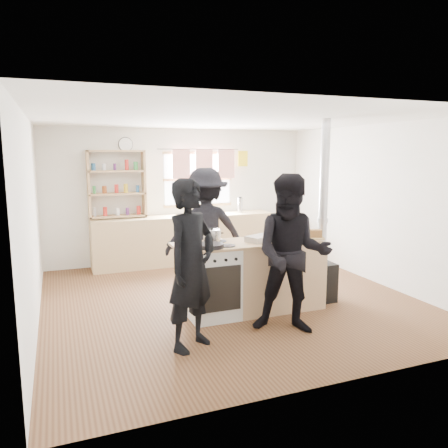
{
  "coord_description": "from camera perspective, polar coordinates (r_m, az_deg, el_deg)",
  "views": [
    {
      "loc": [
        -2.21,
        -5.53,
        2.05
      ],
      "look_at": [
        -0.11,
        -0.1,
        1.1
      ],
      "focal_mm": 35.0,
      "sensor_mm": 36.0,
      "label": 1
    }
  ],
  "objects": [
    {
      "name": "ground",
      "position": [
        6.3,
        0.62,
        -9.76
      ],
      "size": [
        5.0,
        5.0,
        0.01
      ],
      "primitive_type": "cube",
      "color": "brown",
      "rests_on": "ground"
    },
    {
      "name": "back_counter",
      "position": [
        8.22,
        -5.11,
        -1.99
      ],
      "size": [
        3.4,
        0.55,
        0.9
      ],
      "primitive_type": "cube",
      "color": "tan",
      "rests_on": "ground"
    },
    {
      "name": "shelving_unit",
      "position": [
        7.96,
        -13.83,
        5.13
      ],
      "size": [
        1.0,
        0.28,
        1.2
      ],
      "color": "tan",
      "rests_on": "back_counter"
    },
    {
      "name": "thermos",
      "position": [
        8.5,
        2.12,
        2.45
      ],
      "size": [
        0.1,
        0.1,
        0.28
      ],
      "primitive_type": "cylinder",
      "color": "silver",
      "rests_on": "back_counter"
    },
    {
      "name": "cooking_island",
      "position": [
        5.74,
        4.03,
        -6.79
      ],
      "size": [
        1.97,
        0.64,
        0.93
      ],
      "color": "silver",
      "rests_on": "ground"
    },
    {
      "name": "skillet_greens",
      "position": [
        5.22,
        -1.8,
        -2.82
      ],
      "size": [
        0.34,
        0.34,
        0.05
      ],
      "color": "black",
      "rests_on": "cooking_island"
    },
    {
      "name": "roast_tray",
      "position": [
        5.61,
        4.72,
        -1.85
      ],
      "size": [
        0.41,
        0.35,
        0.07
      ],
      "color": "silver",
      "rests_on": "cooking_island"
    },
    {
      "name": "stockpot_stove",
      "position": [
        5.54,
        -1.57,
        -1.52
      ],
      "size": [
        0.23,
        0.23,
        0.19
      ],
      "color": "#BCBCBF",
      "rests_on": "cooking_island"
    },
    {
      "name": "stockpot_counter",
      "position": [
        5.75,
        7.63,
        -1.16
      ],
      "size": [
        0.26,
        0.26,
        0.2
      ],
      "color": "silver",
      "rests_on": "cooking_island"
    },
    {
      "name": "bread_board",
      "position": [
        5.89,
        11.53,
        -1.39
      ],
      "size": [
        0.33,
        0.29,
        0.12
      ],
      "color": "tan",
      "rests_on": "cooking_island"
    },
    {
      "name": "flue_heater",
      "position": [
        6.2,
        12.61,
        -4.07
      ],
      "size": [
        0.35,
        0.35,
        2.5
      ],
      "color": "black",
      "rests_on": "ground"
    },
    {
      "name": "person_near_left",
      "position": [
        4.56,
        -4.31,
        -5.37
      ],
      "size": [
        0.78,
        0.72,
        1.8
      ],
      "primitive_type": "imported",
      "rotation": [
        0.0,
        0.0,
        0.59
      ],
      "color": "black",
      "rests_on": "ground"
    },
    {
      "name": "person_near_right",
      "position": [
        5.01,
        8.88,
        -3.96
      ],
      "size": [
        1.11,
        1.04,
        1.83
      ],
      "primitive_type": "imported",
      "rotation": [
        0.0,
        0.0,
        -0.51
      ],
      "color": "black",
      "rests_on": "ground"
    },
    {
      "name": "person_far",
      "position": [
        6.41,
        -2.43,
        -0.9
      ],
      "size": [
        1.24,
        0.78,
        1.84
      ],
      "primitive_type": "imported",
      "rotation": [
        0.0,
        0.0,
        3.06
      ],
      "color": "black",
      "rests_on": "ground"
    }
  ]
}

